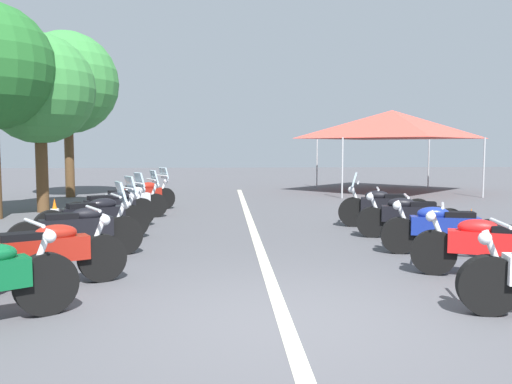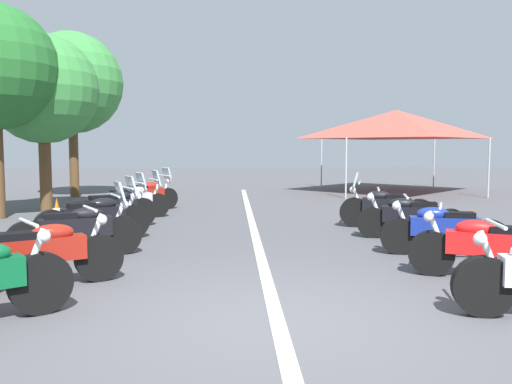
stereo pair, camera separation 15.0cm
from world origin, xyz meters
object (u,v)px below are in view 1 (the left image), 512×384
(motorcycle_left_row_6, at_px, (143,195))
(motorcycle_right_row_3, at_px, (410,216))
(motorcycle_left_row_2, at_px, (79,229))
(motorcycle_right_row_2, at_px, (443,228))
(motorcycle_left_row_1, at_px, (43,253))
(event_tent, at_px, (392,124))
(motorcycle_left_row_3, at_px, (95,217))
(roadside_tree_1, at_px, (39,89))
(motorcycle_left_row_5, at_px, (129,201))
(roadside_tree_2, at_px, (67,83))
(traffic_cone_2, at_px, (55,212))
(motorcycle_right_row_1, at_px, (490,246))
(motorcycle_left_row_4, at_px, (112,208))
(motorcycle_right_row_4, at_px, (384,206))
(traffic_cone_1, at_px, (471,225))

(motorcycle_left_row_6, relative_size, motorcycle_right_row_3, 0.83)
(motorcycle_left_row_2, height_order, motorcycle_right_row_2, motorcycle_left_row_2)
(motorcycle_left_row_1, distance_m, event_tent, 16.53)
(motorcycle_left_row_3, relative_size, roadside_tree_1, 0.40)
(motorcycle_left_row_2, bearing_deg, motorcycle_left_row_5, 65.93)
(motorcycle_left_row_6, xyz_separation_m, roadside_tree_2, (4.26, 3.21, 3.53))
(motorcycle_right_row_3, distance_m, event_tent, 11.11)
(motorcycle_left_row_1, height_order, motorcycle_left_row_6, motorcycle_left_row_6)
(motorcycle_right_row_2, height_order, event_tent, event_tent)
(motorcycle_left_row_3, relative_size, motorcycle_right_row_3, 0.94)
(motorcycle_left_row_3, distance_m, traffic_cone_2, 2.67)
(motorcycle_right_row_1, bearing_deg, motorcycle_right_row_3, -67.67)
(motorcycle_right_row_2, xyz_separation_m, event_tent, (12.06, -2.97, 2.20))
(motorcycle_left_row_1, bearing_deg, motorcycle_left_row_5, 62.00)
(motorcycle_left_row_3, distance_m, motorcycle_left_row_6, 4.84)
(roadside_tree_1, height_order, event_tent, roadside_tree_1)
(motorcycle_left_row_3, bearing_deg, motorcycle_right_row_3, -30.70)
(motorcycle_left_row_4, bearing_deg, roadside_tree_2, 79.10)
(motorcycle_left_row_4, height_order, motorcycle_right_row_4, motorcycle_right_row_4)
(motorcycle_left_row_5, bearing_deg, motorcycle_left_row_3, -117.79)
(motorcycle_right_row_1, xyz_separation_m, roadside_tree_1, (7.84, 8.51, 2.86))
(motorcycle_left_row_1, relative_size, motorcycle_right_row_3, 0.95)
(motorcycle_right_row_3, distance_m, traffic_cone_1, 1.14)
(motorcycle_left_row_4, xyz_separation_m, roadside_tree_2, (7.47, 3.01, 3.52))
(motorcycle_right_row_3, bearing_deg, motorcycle_left_row_2, 28.30)
(motorcycle_right_row_1, relative_size, roadside_tree_1, 0.41)
(motorcycle_left_row_6, relative_size, motorcycle_right_row_4, 0.85)
(motorcycle_left_row_4, bearing_deg, traffic_cone_2, 123.29)
(motorcycle_left_row_3, distance_m, traffic_cone_1, 7.09)
(traffic_cone_1, bearing_deg, motorcycle_left_row_3, 88.33)
(motorcycle_left_row_1, relative_size, roadside_tree_1, 0.40)
(motorcycle_left_row_2, bearing_deg, motorcycle_left_row_3, 69.32)
(motorcycle_right_row_2, relative_size, roadside_tree_2, 0.35)
(motorcycle_right_row_2, bearing_deg, motorcycle_left_row_2, 12.82)
(traffic_cone_2, bearing_deg, motorcycle_left_row_3, -147.24)
(motorcycle_left_row_1, relative_size, roadside_tree_2, 0.34)
(motorcycle_left_row_6, distance_m, motorcycle_right_row_4, 6.67)
(motorcycle_left_row_2, relative_size, traffic_cone_2, 3.20)
(event_tent, bearing_deg, roadside_tree_1, 116.69)
(motorcycle_left_row_6, bearing_deg, motorcycle_right_row_4, -67.96)
(motorcycle_left_row_4, relative_size, motorcycle_right_row_4, 0.90)
(traffic_cone_2, xyz_separation_m, event_tent, (8.29, -10.40, 2.36))
(motorcycle_right_row_1, height_order, motorcycle_right_row_3, motorcycle_right_row_1)
(motorcycle_left_row_6, relative_size, motorcycle_right_row_2, 0.84)
(motorcycle_left_row_3, height_order, motorcycle_right_row_1, motorcycle_left_row_3)
(motorcycle_left_row_4, xyz_separation_m, motorcycle_right_row_2, (-3.15, -6.02, -0.02))
(motorcycle_left_row_4, height_order, motorcycle_left_row_6, motorcycle_left_row_4)
(motorcycle_left_row_5, distance_m, motorcycle_right_row_1, 8.63)
(motorcycle_right_row_3, bearing_deg, traffic_cone_1, -179.26)
(motorcycle_left_row_3, distance_m, motorcycle_left_row_4, 1.62)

